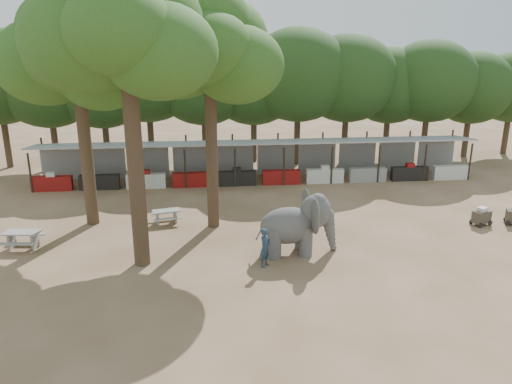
{
  "coord_description": "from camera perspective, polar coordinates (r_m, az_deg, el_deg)",
  "views": [
    {
      "loc": [
        -3.24,
        -17.1,
        8.95
      ],
      "look_at": [
        -1.0,
        5.0,
        2.0
      ],
      "focal_mm": 35.0,
      "sensor_mm": 36.0,
      "label": 1
    }
  ],
  "objects": [
    {
      "name": "ground",
      "position": [
        19.57,
        4.46,
        -9.9
      ],
      "size": [
        100.0,
        100.0,
        0.0
      ],
      "primitive_type": "plane",
      "color": "brown",
      "rests_on": "ground"
    },
    {
      "name": "vendor_stalls",
      "position": [
        32.06,
        0.18,
        3.35
      ],
      "size": [
        28.0,
        2.99,
        2.8
      ],
      "color": "gray",
      "rests_on": "ground"
    },
    {
      "name": "yard_tree_left",
      "position": [
        25.0,
        -20.11,
        14.65
      ],
      "size": [
        7.1,
        6.9,
        11.02
      ],
      "color": "#332316",
      "rests_on": "ground"
    },
    {
      "name": "yard_tree_center",
      "position": [
        19.5,
        -15.04,
        17.58
      ],
      "size": [
        7.1,
        6.9,
        12.04
      ],
      "color": "#332316",
      "rests_on": "ground"
    },
    {
      "name": "yard_tree_back",
      "position": [
        23.29,
        -5.76,
        16.29
      ],
      "size": [
        7.1,
        6.9,
        11.36
      ],
      "color": "#332316",
      "rests_on": "ground"
    },
    {
      "name": "backdrop_trees",
      "position": [
        36.4,
        -0.68,
        11.96
      ],
      "size": [
        46.46,
        5.95,
        8.33
      ],
      "color": "#332316",
      "rests_on": "ground"
    },
    {
      "name": "elephant",
      "position": [
        21.3,
        4.81,
        -3.67
      ],
      "size": [
        3.47,
        2.65,
        2.64
      ],
      "rotation": [
        0.0,
        0.0,
        0.07
      ],
      "color": "#464443",
      "rests_on": "ground"
    },
    {
      "name": "handler",
      "position": [
        20.2,
        1.05,
        -6.37
      ],
      "size": [
        0.66,
        0.7,
        1.63
      ],
      "primitive_type": "imported",
      "rotation": [
        0.0,
        0.0,
        0.93
      ],
      "color": "#26384C",
      "rests_on": "ground"
    },
    {
      "name": "picnic_table_near",
      "position": [
        24.28,
        -25.1,
        -4.71
      ],
      "size": [
        1.68,
        1.54,
        0.77
      ],
      "rotation": [
        0.0,
        0.0,
        -0.11
      ],
      "color": "gray",
      "rests_on": "ground"
    },
    {
      "name": "picnic_table_far",
      "position": [
        25.33,
        -10.23,
        -2.56
      ],
      "size": [
        1.56,
        1.46,
        0.66
      ],
      "rotation": [
        0.0,
        0.0,
        0.23
      ],
      "color": "gray",
      "rests_on": "ground"
    },
    {
      "name": "cart_back",
      "position": [
        27.06,
        24.38,
        -2.54
      ],
      "size": [
        1.1,
        0.92,
        0.92
      ],
      "rotation": [
        0.0,
        0.0,
        0.37
      ],
      "color": "#362E25",
      "rests_on": "ground"
    }
  ]
}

